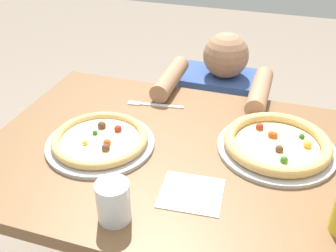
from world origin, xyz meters
name	(u,v)px	position (x,y,z in m)	size (l,w,h in m)	color
dining_table	(176,183)	(0.00, 0.00, 0.63)	(1.15, 0.81, 0.75)	brown
pizza_near	(100,140)	(-0.23, -0.04, 0.77)	(0.33, 0.33, 0.04)	#B7B7BC
pizza_far	(277,144)	(0.28, 0.10, 0.77)	(0.35, 0.35, 0.05)	#B7B7BC
water_cup_clear	(113,201)	(-0.06, -0.30, 0.80)	(0.08, 0.08, 0.11)	silver
paper_napkin	(191,193)	(0.09, -0.16, 0.75)	(0.16, 0.14, 0.00)	white
fork	(153,105)	(-0.16, 0.24, 0.75)	(0.20, 0.05, 0.00)	silver
diner_seated	(219,136)	(0.03, 0.62, 0.41)	(0.41, 0.52, 0.90)	#333847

